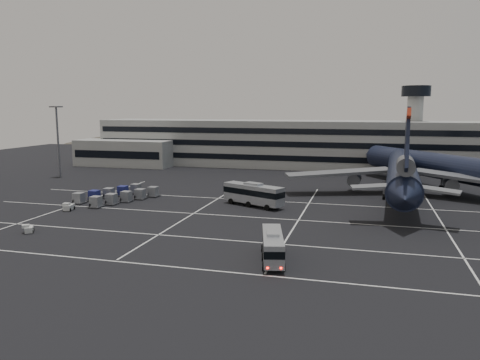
# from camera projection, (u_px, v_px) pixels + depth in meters

# --- Properties ---
(ground) EXTENTS (260.00, 260.00, 0.00)m
(ground) POSITION_uv_depth(u_px,v_px,m) (220.00, 221.00, 74.51)
(ground) COLOR black
(ground) RESTS_ON ground
(lane_markings) EXTENTS (90.00, 55.62, 0.01)m
(lane_markings) POSITION_uv_depth(u_px,v_px,m) (227.00, 220.00, 74.96)
(lane_markings) COLOR silver
(lane_markings) RESTS_ON ground
(terminal) EXTENTS (125.00, 26.00, 24.00)m
(terminal) POSITION_uv_depth(u_px,v_px,m) (282.00, 144.00, 142.04)
(terminal) COLOR gray
(terminal) RESTS_ON ground
(hills) EXTENTS (352.00, 180.00, 44.00)m
(hills) POSITION_uv_depth(u_px,v_px,m) (357.00, 168.00, 233.77)
(hills) COLOR #38332B
(hills) RESTS_ON ground
(lightpole_left) EXTENTS (2.40, 2.40, 18.28)m
(lightpole_left) POSITION_uv_depth(u_px,v_px,m) (57.00, 131.00, 120.35)
(lightpole_left) COLOR slate
(lightpole_left) RESTS_ON ground
(trijet_main) EXTENTS (47.40, 57.65, 18.08)m
(trijet_main) POSITION_uv_depth(u_px,v_px,m) (402.00, 173.00, 91.65)
(trijet_main) COLOR black
(trijet_main) RESTS_ON ground
(trijet_far) EXTENTS (38.77, 50.09, 18.08)m
(trijet_far) POSITION_uv_depth(u_px,v_px,m) (446.00, 166.00, 100.76)
(trijet_far) COLOR black
(trijet_far) RESTS_ON ground
(bus_near) EXTENTS (4.59, 10.29, 3.54)m
(bus_near) POSITION_uv_depth(u_px,v_px,m) (273.00, 245.00, 55.16)
(bus_near) COLOR gray
(bus_near) RESTS_ON ground
(bus_far) EXTENTS (12.30, 7.88, 4.34)m
(bus_far) POSITION_uv_depth(u_px,v_px,m) (253.00, 193.00, 85.59)
(bus_far) COLOR gray
(bus_far) RESTS_ON ground
(tug_a) EXTENTS (1.72, 2.41, 1.41)m
(tug_a) POSITION_uv_depth(u_px,v_px,m) (69.00, 207.00, 82.13)
(tug_a) COLOR #B7B8B3
(tug_a) RESTS_ON ground
(tug_b) EXTENTS (2.03, 2.24, 1.24)m
(tug_b) POSITION_uv_depth(u_px,v_px,m) (29.00, 229.00, 67.62)
(tug_b) COLOR #B7B8B3
(tug_b) RESTS_ON ground
(uld_cluster) EXTENTS (13.52, 17.58, 2.06)m
(uld_cluster) POSITION_uv_depth(u_px,v_px,m) (117.00, 195.00, 91.35)
(uld_cluster) COLOR #2D2D30
(uld_cluster) RESTS_ON ground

